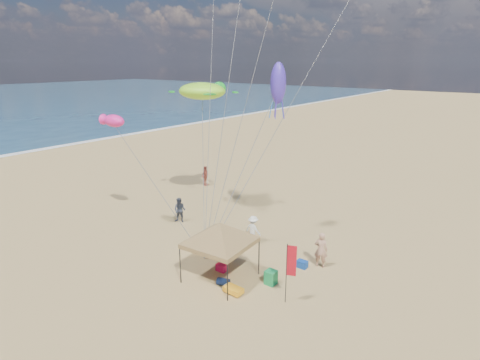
% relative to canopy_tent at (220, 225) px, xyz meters
% --- Properties ---
extents(ground, '(280.00, 280.00, 0.00)m').
position_rel_canopy_tent_xyz_m(ground, '(-1.47, 0.47, -2.86)').
color(ground, tan).
rests_on(ground, ground).
extents(canopy_tent, '(5.56, 5.56, 3.44)m').
position_rel_canopy_tent_xyz_m(canopy_tent, '(0.00, 0.00, 0.00)').
color(canopy_tent, black).
rests_on(canopy_tent, ground).
extents(feather_flag, '(0.41, 0.18, 2.86)m').
position_rel_canopy_tent_xyz_m(feather_flag, '(3.75, 0.28, -0.94)').
color(feather_flag, black).
rests_on(feather_flag, ground).
extents(cooler_red, '(0.54, 0.38, 0.38)m').
position_rel_canopy_tent_xyz_m(cooler_red, '(-0.42, 0.59, -2.67)').
color(cooler_red, '#D21041').
rests_on(cooler_red, ground).
extents(cooler_blue, '(0.54, 0.38, 0.38)m').
position_rel_canopy_tent_xyz_m(cooler_blue, '(2.66, 3.42, -2.67)').
color(cooler_blue, navy).
rests_on(cooler_blue, ground).
extents(bag_navy, '(0.69, 0.54, 0.36)m').
position_rel_canopy_tent_xyz_m(bag_navy, '(0.51, -0.40, -2.68)').
color(bag_navy, '#0C1836').
rests_on(bag_navy, ground).
extents(bag_orange, '(0.54, 0.69, 0.36)m').
position_rel_canopy_tent_xyz_m(bag_orange, '(-1.03, 3.28, -2.68)').
color(bag_orange, red).
rests_on(bag_orange, ground).
extents(chair_green, '(0.50, 0.50, 0.70)m').
position_rel_canopy_tent_xyz_m(chair_green, '(2.25, 1.10, -2.51)').
color(chair_green, '#198A45').
rests_on(chair_green, ground).
extents(chair_yellow, '(0.50, 0.50, 0.70)m').
position_rel_canopy_tent_xyz_m(chair_yellow, '(-2.74, 1.38, -2.51)').
color(chair_yellow, gold).
rests_on(chair_yellow, ground).
extents(crate_grey, '(0.34, 0.30, 0.28)m').
position_rel_canopy_tent_xyz_m(crate_grey, '(0.98, -0.63, -2.72)').
color(crate_grey, slate).
rests_on(crate_grey, ground).
extents(beach_cart, '(0.90, 0.50, 0.24)m').
position_rel_canopy_tent_xyz_m(beach_cart, '(1.34, -0.66, -2.66)').
color(beach_cart, '#FFA91C').
rests_on(beach_cart, ground).
extents(person_near_a, '(0.80, 0.63, 1.92)m').
position_rel_canopy_tent_xyz_m(person_near_a, '(3.35, 4.10, -1.90)').
color(person_near_a, tan).
rests_on(person_near_a, ground).
extents(person_near_b, '(1.02, 0.93, 1.69)m').
position_rel_canopy_tent_xyz_m(person_near_b, '(-6.77, 3.80, -2.01)').
color(person_near_b, '#323745').
rests_on(person_near_b, ground).
extents(person_near_c, '(1.09, 0.68, 1.63)m').
position_rel_canopy_tent_xyz_m(person_near_c, '(-1.16, 4.34, -2.05)').
color(person_near_c, silver).
rests_on(person_near_c, ground).
extents(person_far_a, '(0.62, 1.07, 1.71)m').
position_rel_canopy_tent_xyz_m(person_far_a, '(-10.96, 10.86, -2.01)').
color(person_far_a, '#B55645').
rests_on(person_far_a, ground).
extents(turtle_kite, '(3.46, 2.78, 1.14)m').
position_rel_canopy_tent_xyz_m(turtle_kite, '(-7.16, 6.67, 5.54)').
color(turtle_kite, '#99F62A').
rests_on(turtle_kite, ground).
extents(fish_kite, '(1.87, 1.36, 0.75)m').
position_rel_canopy_tent_xyz_m(fish_kite, '(-8.96, 0.87, 4.06)').
color(fish_kite, '#F1238D').
rests_on(fish_kite, ground).
extents(squid_kite, '(1.01, 1.01, 2.27)m').
position_rel_canopy_tent_xyz_m(squid_kite, '(-0.62, 5.80, 6.30)').
color(squid_kite, '#442EB7').
rests_on(squid_kite, ground).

